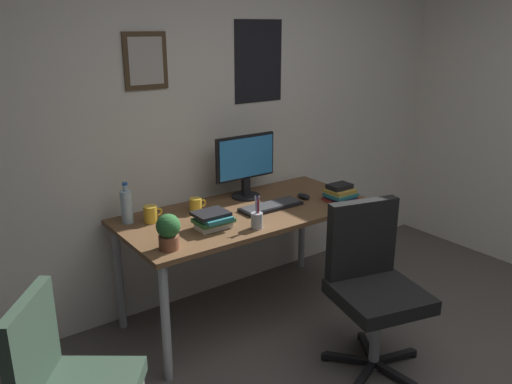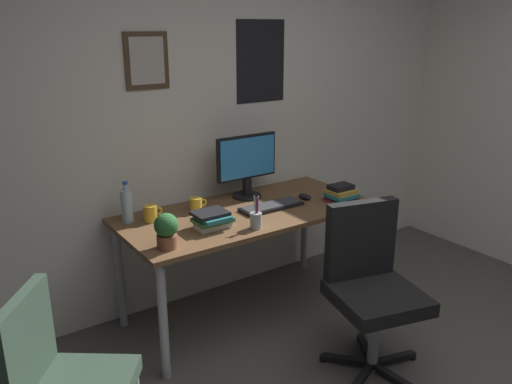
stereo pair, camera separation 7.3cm
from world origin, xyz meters
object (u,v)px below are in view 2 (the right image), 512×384
at_px(water_bottle, 127,205).
at_px(book_stack_left, 212,219).
at_px(office_chair, 370,280).
at_px(keyboard, 271,206).
at_px(pen_cup, 256,220).
at_px(book_stack_right, 341,194).
at_px(coffee_mug_far, 196,205).
at_px(monitor, 247,164).
at_px(coffee_mug_near, 151,213).
at_px(potted_plant, 166,230).
at_px(computer_mouse, 305,196).
at_px(side_chair, 61,379).

relative_size(water_bottle, book_stack_left, 1.12).
xyz_separation_m(office_chair, keyboard, (-0.10, 0.79, 0.23)).
distance_m(pen_cup, book_stack_left, 0.26).
bearing_deg(book_stack_right, pen_cup, -174.64).
xyz_separation_m(coffee_mug_far, book_stack_right, (0.90, -0.38, 0.01)).
height_order(office_chair, book_stack_right, office_chair).
bearing_deg(water_bottle, monitor, -1.17).
distance_m(monitor, book_stack_left, 0.63).
height_order(monitor, coffee_mug_near, monitor).
bearing_deg(keyboard, monitor, 90.81).
bearing_deg(pen_cup, monitor, 61.56).
relative_size(coffee_mug_near, book_stack_left, 0.53).
relative_size(water_bottle, book_stack_right, 1.16).
height_order(keyboard, coffee_mug_far, coffee_mug_far).
xyz_separation_m(keyboard, potted_plant, (-0.83, -0.19, 0.09)).
height_order(computer_mouse, coffee_mug_near, coffee_mug_near).
distance_m(water_bottle, coffee_mug_near, 0.15).
distance_m(monitor, pen_cup, 0.61).
relative_size(computer_mouse, coffee_mug_far, 0.94).
relative_size(office_chair, pen_cup, 4.75).
distance_m(monitor, computer_mouse, 0.46).
relative_size(potted_plant, book_stack_left, 0.86).
bearing_deg(computer_mouse, coffee_mug_near, 168.77).
bearing_deg(potted_plant, pen_cup, -4.04).
bearing_deg(keyboard, coffee_mug_near, 162.99).
bearing_deg(office_chair, water_bottle, 131.36).
xyz_separation_m(monitor, water_bottle, (-0.86, 0.02, -0.13)).
height_order(office_chair, coffee_mug_near, office_chair).
distance_m(office_chair, water_bottle, 1.49).
bearing_deg(potted_plant, keyboard, 13.05).
bearing_deg(coffee_mug_near, side_chair, -132.37).
height_order(keyboard, computer_mouse, computer_mouse).
xyz_separation_m(monitor, computer_mouse, (0.30, -0.26, -0.22)).
bearing_deg(water_bottle, side_chair, -125.58).
distance_m(office_chair, keyboard, 0.83).
xyz_separation_m(water_bottle, coffee_mug_far, (0.43, -0.08, -0.06)).
relative_size(monitor, computer_mouse, 4.18).
distance_m(side_chair, pen_cup, 1.35).
xyz_separation_m(coffee_mug_far, potted_plant, (-0.40, -0.41, 0.06)).
bearing_deg(monitor, pen_cup, -118.44).
bearing_deg(monitor, coffee_mug_far, -171.80).
bearing_deg(office_chair, computer_mouse, 76.28).
bearing_deg(pen_cup, side_chair, -161.80).
bearing_deg(office_chair, coffee_mug_near, 129.59).
bearing_deg(coffee_mug_far, book_stack_left, -100.77).
xyz_separation_m(computer_mouse, potted_plant, (-1.13, -0.21, 0.09)).
bearing_deg(side_chair, book_stack_right, 13.55).
xyz_separation_m(keyboard, coffee_mug_far, (-0.43, 0.22, 0.03)).
relative_size(book_stack_left, book_stack_right, 1.03).
bearing_deg(book_stack_right, coffee_mug_far, 156.88).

